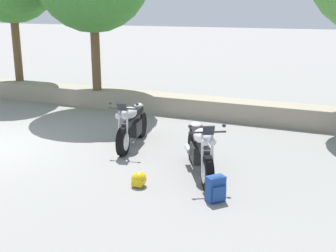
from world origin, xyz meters
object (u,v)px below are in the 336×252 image
object	(u,v)px
motorcycle_white_centre	(200,151)
rider_helmet	(139,179)
motorcycle_silver_near_left	(132,126)
rider_backpack	(216,188)

from	to	relation	value
motorcycle_white_centre	rider_helmet	xyz separation A→B (m)	(-0.82, -0.99, -0.35)
rider_helmet	motorcycle_silver_near_left	bearing A→B (deg)	121.10
motorcycle_silver_near_left	rider_helmet	xyz separation A→B (m)	(1.25, -2.07, -0.35)
motorcycle_silver_near_left	rider_backpack	size ratio (longest dim) A/B	4.36
motorcycle_white_centre	rider_backpack	xyz separation A→B (m)	(0.64, -1.03, -0.24)
motorcycle_silver_near_left	rider_helmet	bearing A→B (deg)	-58.90
motorcycle_silver_near_left	rider_backpack	xyz separation A→B (m)	(2.70, -2.10, -0.24)
rider_backpack	rider_helmet	size ratio (longest dim) A/B	1.68
rider_backpack	motorcycle_white_centre	bearing A→B (deg)	121.86
motorcycle_white_centre	rider_helmet	world-z (taller)	motorcycle_white_centre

